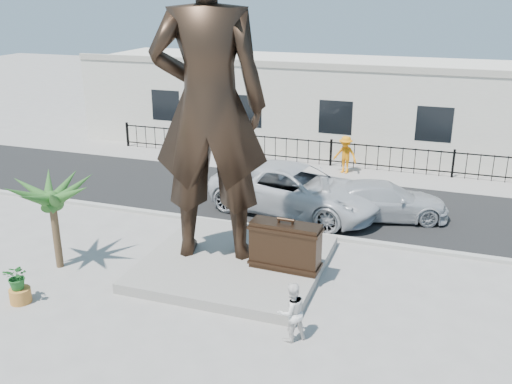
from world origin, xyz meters
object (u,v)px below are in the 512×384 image
statue (209,106)px  tourist (292,312)px  car_white (296,190)px  suitcase (285,246)px

statue → tourist: size_ratio=6.10×
car_white → tourist: bearing=-155.1°
suitcase → tourist: size_ratio=1.34×
statue → tourist: (3.42, -3.24, -4.09)m
suitcase → car_white: 5.22m
suitcase → car_white: size_ratio=0.31×
suitcase → car_white: bearing=104.5°
suitcase → car_white: car_white is taller
suitcase → car_white: (-1.08, 5.10, -0.10)m
statue → tourist: bearing=121.0°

